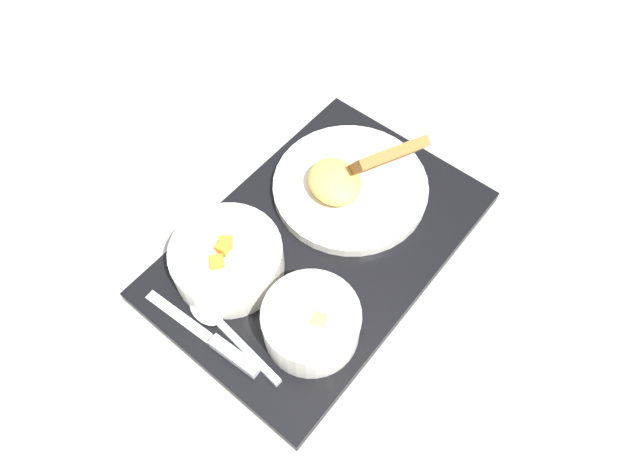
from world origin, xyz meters
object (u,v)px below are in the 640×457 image
object	(u,v)px
plate_main	(352,182)
knife	(222,347)
spoon	(220,324)
bowl_salad	(227,258)
bowl_soup	(311,322)

from	to	relation	value
plate_main	knife	bearing A→B (deg)	-175.15
plate_main	spoon	xyz separation A→B (m)	(-0.26, -0.00, -0.01)
bowl_salad	spoon	bearing A→B (deg)	-144.31
plate_main	bowl_soup	bearing A→B (deg)	-155.16
bowl_soup	spoon	xyz separation A→B (m)	(-0.06, 0.09, -0.03)
bowl_salad	plate_main	size ratio (longest dim) A/B	0.65
bowl_salad	bowl_soup	world-z (taller)	bowl_salad
bowl_salad	bowl_soup	distance (m)	0.13
plate_main	knife	distance (m)	0.28
bowl_salad	knife	xyz separation A→B (m)	(-0.08, -0.07, -0.02)
bowl_salad	bowl_soup	bearing A→B (deg)	-89.95
bowl_salad	knife	distance (m)	0.11
plate_main	knife	xyz separation A→B (m)	(-0.28, -0.02, -0.01)
bowl_soup	spoon	distance (m)	0.11
knife	plate_main	bearing A→B (deg)	-88.66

